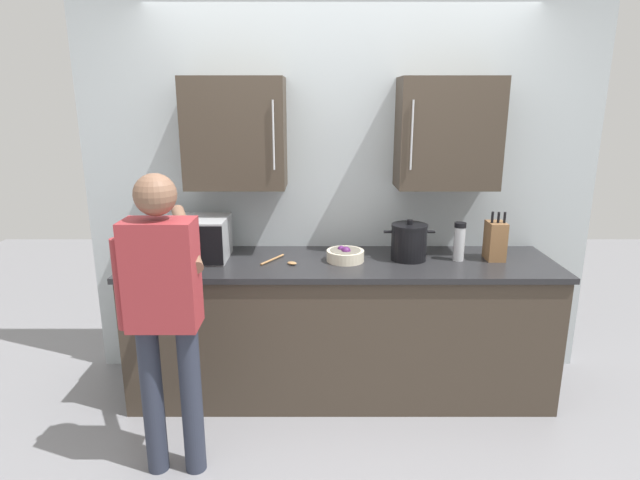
# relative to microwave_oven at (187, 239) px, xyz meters

# --- Properties ---
(ground_plane) EXTENTS (9.19, 9.19, 0.00)m
(ground_plane) POSITION_rel_microwave_oven_xyz_m (1.00, -0.68, -1.05)
(ground_plane) COLOR gray
(back_wall_tiled) EXTENTS (3.47, 0.44, 2.53)m
(back_wall_tiled) POSITION_rel_microwave_oven_xyz_m (1.00, 0.30, 0.32)
(back_wall_tiled) COLOR #B2BCC1
(back_wall_tiled) RESTS_ON ground_plane
(counter_unit) EXTENTS (2.72, 0.71, 0.92)m
(counter_unit) POSITION_rel_microwave_oven_xyz_m (1.00, -0.04, -0.59)
(counter_unit) COLOR #3D3328
(counter_unit) RESTS_ON ground_plane
(microwave_oven) EXTENTS (0.50, 0.38, 0.27)m
(microwave_oven) POSITION_rel_microwave_oven_xyz_m (0.00, 0.00, 0.00)
(microwave_oven) COLOR #B7BABF
(microwave_oven) RESTS_ON counter_unit
(fruit_bowl) EXTENTS (0.24, 0.24, 0.10)m
(fruit_bowl) POSITION_rel_microwave_oven_xyz_m (1.03, -0.05, -0.09)
(fruit_bowl) COLOR beige
(fruit_bowl) RESTS_ON counter_unit
(thermos_flask) EXTENTS (0.07, 0.07, 0.25)m
(thermos_flask) POSITION_rel_microwave_oven_xyz_m (1.75, -0.03, -0.01)
(thermos_flask) COLOR #B7BABF
(thermos_flask) RESTS_ON counter_unit
(stock_pot) EXTENTS (0.33, 0.23, 0.26)m
(stock_pot) POSITION_rel_microwave_oven_xyz_m (1.43, -0.01, -0.02)
(stock_pot) COLOR black
(stock_pot) RESTS_ON counter_unit
(wooden_spoon) EXTENTS (0.24, 0.22, 0.02)m
(wooden_spoon) POSITION_rel_microwave_oven_xyz_m (0.62, -0.08, -0.12)
(wooden_spoon) COLOR #A37547
(wooden_spoon) RESTS_ON counter_unit
(knife_block) EXTENTS (0.11, 0.15, 0.32)m
(knife_block) POSITION_rel_microwave_oven_xyz_m (1.98, -0.01, -0.01)
(knife_block) COLOR brown
(knife_block) RESTS_ON counter_unit
(person_figure) EXTENTS (0.44, 0.63, 1.58)m
(person_figure) POSITION_rel_microwave_oven_xyz_m (0.10, -0.83, -0.10)
(person_figure) COLOR #282D3D
(person_figure) RESTS_ON ground_plane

